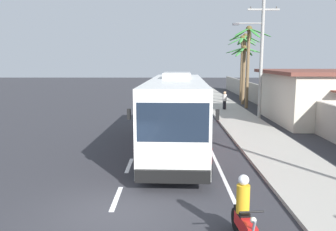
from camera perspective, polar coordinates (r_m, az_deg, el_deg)
The scene contains 13 objects.
ground_plane at distance 10.50m, azimuth -9.45°, elevation -15.61°, with size 160.00×160.00×0.00m, color #303035.
sidewalk_kerb at distance 20.50m, azimuth 14.70°, elevation -3.28°, with size 3.20×90.00×0.14m, color #A8A399.
lane_markings at distance 24.11m, azimuth 1.62°, elevation -1.31°, with size 3.89×71.00×0.01m.
boundary_wall at distance 25.25m, azimuth 20.92°, elevation 0.83°, with size 0.24×60.00×1.98m, color #9E998E.
coach_bus_foreground at distance 16.82m, azimuth 1.38°, elevation 0.85°, with size 3.30×11.70×3.75m.
motorcycle_beside_bus at distance 25.08m, azimuth 6.88°, elevation 0.59°, with size 0.56×1.96×1.67m.
motorcycle_trailing at distance 8.74m, azimuth 12.55°, elevation -16.10°, with size 0.56×1.96×1.68m.
pedestrian_near_kerb at distance 30.40m, azimuth 9.39°, elevation 2.57°, with size 0.36×0.36×1.57m.
utility_pole_mid at distance 26.22m, azimuth 15.16°, elevation 10.03°, with size 3.31×0.24×9.20m.
palm_nearest at distance 35.24m, azimuth 12.51°, elevation 8.53°, with size 3.68×3.28×5.87m.
palm_second at distance 32.41m, azimuth 13.23°, elevation 10.45°, with size 3.66×3.77×7.48m.
palm_third at distance 42.75m, azimuth 12.63°, elevation 10.32°, with size 3.91×3.76×7.58m.
palm_fourth at distance 38.75m, azimuth 12.23°, elevation 10.07°, with size 3.12×3.21×7.08m.
Camera 1 is at (1.71, -9.39, 4.37)m, focal length 36.62 mm.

